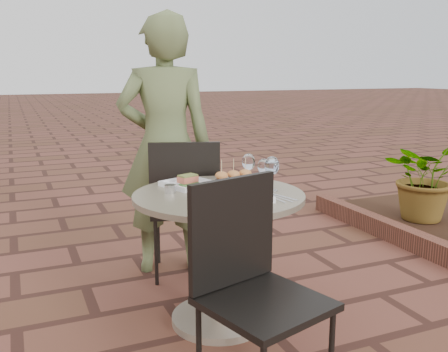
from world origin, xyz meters
name	(u,v)px	position (x,y,z in m)	size (l,w,h in m)	color
ground	(261,320)	(0.00, 0.00, 0.00)	(60.00, 60.00, 0.00)	brown
cafe_table	(219,238)	(-0.22, 0.08, 0.48)	(0.90, 0.90, 0.73)	gray
chair_far	(185,198)	(-0.19, 0.72, 0.55)	(0.55, 0.55, 0.93)	black
chair_near	(249,273)	(-0.34, -0.54, 0.55)	(0.55, 0.55, 0.93)	black
diner	(165,146)	(-0.25, 0.93, 0.86)	(0.63, 0.41, 1.73)	#525E34
plate_salmon	(188,183)	(-0.31, 0.30, 0.75)	(0.30, 0.30, 0.07)	white
plate_sliders	(234,184)	(-0.13, 0.10, 0.77)	(0.28, 0.28, 0.18)	white
plate_tuna	(238,199)	(-0.20, -0.12, 0.75)	(0.32, 0.32, 0.03)	white
wine_glass_right	(272,167)	(0.06, 0.02, 0.86)	(0.08, 0.08, 0.19)	white
wine_glass_mid	(249,163)	(0.02, 0.21, 0.86)	(0.08, 0.08, 0.18)	white
wine_glass_far	(264,167)	(0.06, 0.12, 0.84)	(0.07, 0.07, 0.16)	white
steel_ramekin	(170,189)	(-0.45, 0.19, 0.75)	(0.06, 0.06, 0.04)	silver
cutlery_set	(279,197)	(0.03, -0.12, 0.73)	(0.10, 0.22, 0.00)	silver
planter_curb	(438,250)	(1.60, 0.30, 0.07)	(0.12, 3.00, 0.15)	brown
potted_plant_a	(425,175)	(2.13, 1.01, 0.46)	(0.72, 0.62, 0.80)	#33662D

